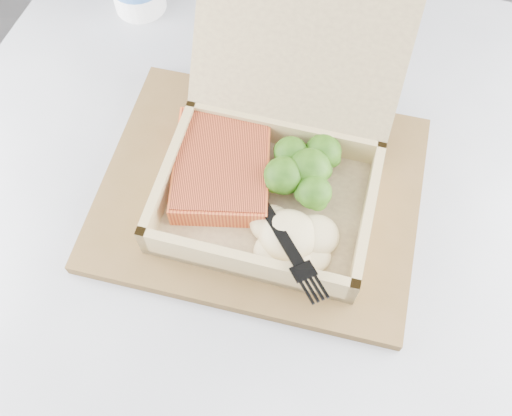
{
  "coord_description": "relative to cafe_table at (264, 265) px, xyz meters",
  "views": [
    {
      "loc": [
        0.54,
        0.28,
        1.32
      ],
      "look_at": [
        0.54,
        0.56,
        0.79
      ],
      "focal_mm": 40.0,
      "sensor_mm": 36.0,
      "label": 1
    }
  ],
  "objects": [
    {
      "name": "mashed_potatoes",
      "position": [
        0.02,
        -0.06,
        0.23
      ],
      "size": [
        0.1,
        0.09,
        0.03
      ],
      "primitive_type": "ellipsoid",
      "color": "beige",
      "rests_on": "takeout_container"
    },
    {
      "name": "receipt",
      "position": [
        0.07,
        0.2,
        0.19
      ],
      "size": [
        0.14,
        0.16,
        0.0
      ],
      "primitive_type": "cube",
      "rotation": [
        0.0,
        0.0,
        -0.51
      ],
      "color": "white",
      "rests_on": "cafe_table"
    },
    {
      "name": "serving_tray",
      "position": [
        -0.01,
        0.01,
        0.2
      ],
      "size": [
        0.42,
        0.36,
        0.02
      ],
      "primitive_type": "cube",
      "rotation": [
        0.0,
        0.0,
        -0.23
      ],
      "color": "brown",
      "rests_on": "cafe_table"
    },
    {
      "name": "takeout_container",
      "position": [
        0.01,
        0.03,
        0.26
      ],
      "size": [
        0.29,
        0.33,
        0.19
      ],
      "rotation": [
        0.0,
        0.0,
        -0.25
      ],
      "color": "tan",
      "rests_on": "serving_tray"
    },
    {
      "name": "cafe_table",
      "position": [
        0.0,
        0.0,
        0.0
      ],
      "size": [
        1.05,
        1.05,
        0.74
      ],
      "rotation": [
        0.0,
        0.0,
        -0.31
      ],
      "color": "black",
      "rests_on": "floor"
    },
    {
      "name": "salmon_fillet",
      "position": [
        -0.05,
        0.02,
        0.23
      ],
      "size": [
        0.11,
        0.14,
        0.03
      ],
      "primitive_type": "cube",
      "rotation": [
        0.0,
        0.0,
        -0.03
      ],
      "color": "orange",
      "rests_on": "takeout_container"
    },
    {
      "name": "plastic_fork",
      "position": [
        0.0,
        -0.04,
        0.25
      ],
      "size": [
        0.08,
        0.15,
        0.03
      ],
      "rotation": [
        0.0,
        0.0,
        3.57
      ],
      "color": "black",
      "rests_on": "mashed_potatoes"
    },
    {
      "name": "broccoli_pile",
      "position": [
        0.05,
        0.01,
        0.24
      ],
      "size": [
        0.1,
        0.1,
        0.04
      ],
      "primitive_type": null,
      "color": "#417D1B",
      "rests_on": "takeout_container"
    }
  ]
}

